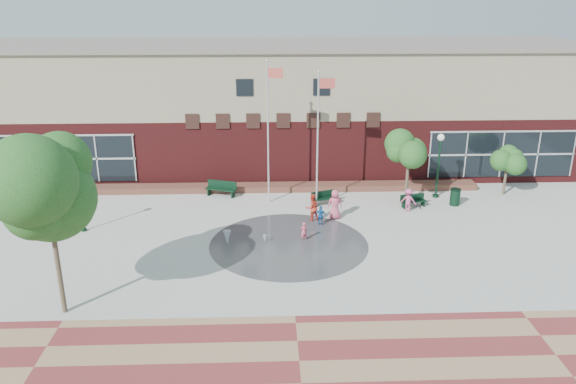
{
  "coord_description": "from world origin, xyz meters",
  "views": [
    {
      "loc": [
        -1.05,
        -24.06,
        12.68
      ],
      "look_at": [
        0.0,
        4.0,
        2.6
      ],
      "focal_mm": 35.0,
      "sensor_mm": 36.0,
      "label": 1
    }
  ],
  "objects_px": {
    "flagpole_left": "(269,126)",
    "flagpole_right": "(319,133)",
    "bench_left": "(221,192)",
    "tree_big_left": "(47,192)",
    "trash_can": "(455,197)",
    "child_splash": "(304,232)"
  },
  "relations": [
    {
      "from": "bench_left",
      "to": "trash_can",
      "type": "relative_size",
      "value": 1.93
    },
    {
      "from": "flagpole_left",
      "to": "flagpole_right",
      "type": "xyz_separation_m",
      "value": [
        2.97,
        -0.8,
        -0.27
      ]
    },
    {
      "from": "flagpole_left",
      "to": "flagpole_right",
      "type": "relative_size",
      "value": 1.06
    },
    {
      "from": "bench_left",
      "to": "child_splash",
      "type": "distance_m",
      "value": 8.71
    },
    {
      "from": "trash_can",
      "to": "tree_big_left",
      "type": "relative_size",
      "value": 0.14
    },
    {
      "from": "flagpole_right",
      "to": "trash_can",
      "type": "height_order",
      "value": "flagpole_right"
    },
    {
      "from": "tree_big_left",
      "to": "child_splash",
      "type": "relative_size",
      "value": 7.02
    },
    {
      "from": "bench_left",
      "to": "trash_can",
      "type": "distance_m",
      "value": 14.92
    },
    {
      "from": "flagpole_right",
      "to": "child_splash",
      "type": "height_order",
      "value": "flagpole_right"
    },
    {
      "from": "flagpole_right",
      "to": "bench_left",
      "type": "distance_m",
      "value": 7.8
    },
    {
      "from": "flagpole_left",
      "to": "tree_big_left",
      "type": "xyz_separation_m",
      "value": [
        -8.65,
        -12.68,
        0.39
      ]
    },
    {
      "from": "tree_big_left",
      "to": "child_splash",
      "type": "bearing_deg",
      "value": 32.85
    },
    {
      "from": "flagpole_left",
      "to": "trash_can",
      "type": "bearing_deg",
      "value": 15.47
    },
    {
      "from": "child_splash",
      "to": "flagpole_right",
      "type": "bearing_deg",
      "value": -122.86
    },
    {
      "from": "flagpole_right",
      "to": "trash_can",
      "type": "bearing_deg",
      "value": 4.37
    },
    {
      "from": "flagpole_right",
      "to": "tree_big_left",
      "type": "xyz_separation_m",
      "value": [
        -11.62,
        -11.88,
        0.66
      ]
    },
    {
      "from": "bench_left",
      "to": "tree_big_left",
      "type": "relative_size",
      "value": 0.28
    },
    {
      "from": "child_splash",
      "to": "trash_can",
      "type": "bearing_deg",
      "value": -173.14
    },
    {
      "from": "flagpole_left",
      "to": "child_splash",
      "type": "relative_size",
      "value": 8.36
    },
    {
      "from": "bench_left",
      "to": "trash_can",
      "type": "xyz_separation_m",
      "value": [
        14.76,
        -2.19,
        0.22
      ]
    },
    {
      "from": "flagpole_left",
      "to": "flagpole_right",
      "type": "height_order",
      "value": "flagpole_left"
    },
    {
      "from": "bench_left",
      "to": "tree_big_left",
      "type": "distance_m",
      "value": 15.77
    }
  ]
}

